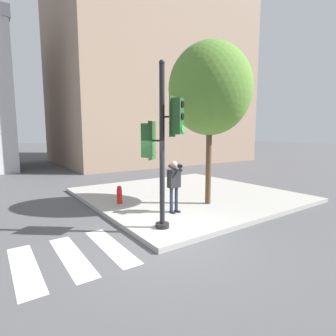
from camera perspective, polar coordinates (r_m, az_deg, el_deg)
ground_plane at (r=6.78m, az=-0.77°, el=-15.81°), size 160.00×160.00×0.00m
sidewalk_corner at (r=11.43m, az=3.93°, el=-5.77°), size 8.00×8.00×0.14m
traffic_signal_pole at (r=6.87m, az=-1.30°, el=6.03°), size 0.84×1.08×4.39m
person_photographer at (r=8.42m, az=1.36°, el=-2.98°), size 0.50×0.53×1.68m
street_tree at (r=9.61m, az=9.13°, el=16.53°), size 2.90×2.90×5.67m
fire_hydrant at (r=9.79m, az=-10.53°, el=-5.73°), size 0.20×0.26×0.66m
building_right at (r=28.36m, az=-3.90°, el=24.23°), size 17.93×12.36×21.76m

